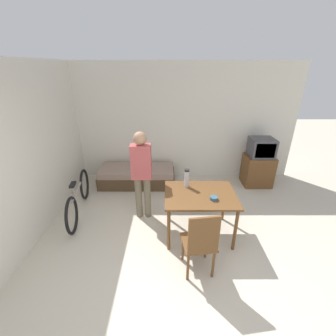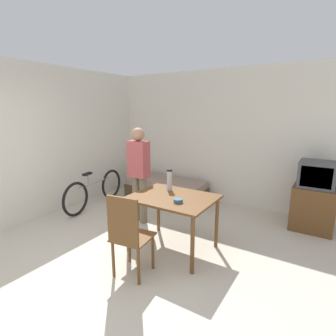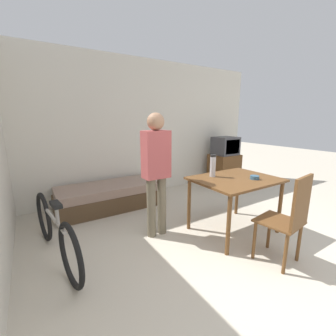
% 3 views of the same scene
% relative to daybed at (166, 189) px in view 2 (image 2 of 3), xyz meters
% --- Properties ---
extents(ground_plane, '(20.00, 20.00, 0.00)m').
position_rel_daybed_xyz_m(ground_plane, '(0.92, -2.92, -0.21)').
color(ground_plane, beige).
extents(wall_back, '(5.63, 0.06, 2.70)m').
position_rel_daybed_xyz_m(wall_back, '(0.92, 0.49, 1.14)').
color(wall_back, silver).
rests_on(wall_back, ground_plane).
extents(wall_left, '(0.06, 4.37, 2.70)m').
position_rel_daybed_xyz_m(wall_left, '(-1.43, -1.23, 1.14)').
color(wall_left, silver).
rests_on(wall_left, ground_plane).
extents(daybed, '(1.75, 0.75, 0.42)m').
position_rel_daybed_xyz_m(daybed, '(0.00, 0.00, 0.00)').
color(daybed, '#4C3823').
rests_on(daybed, ground_plane).
extents(tv, '(0.63, 0.53, 1.13)m').
position_rel_daybed_xyz_m(tv, '(2.82, -0.00, 0.32)').
color(tv, brown).
rests_on(tv, ground_plane).
extents(dining_table, '(1.11, 0.86, 0.77)m').
position_rel_daybed_xyz_m(dining_table, '(1.23, -1.74, 0.47)').
color(dining_table, brown).
rests_on(dining_table, ground_plane).
extents(wooden_chair, '(0.47, 0.47, 1.01)m').
position_rel_daybed_xyz_m(wooden_chair, '(1.14, -2.56, 0.35)').
color(wooden_chair, brown).
rests_on(wooden_chair, ground_plane).
extents(bicycle, '(0.29, 1.71, 0.73)m').
position_rel_daybed_xyz_m(bicycle, '(-0.95, -1.15, 0.12)').
color(bicycle, black).
rests_on(bicycle, ground_plane).
extents(person_standing, '(0.34, 0.22, 1.63)m').
position_rel_daybed_xyz_m(person_standing, '(0.27, -1.26, 0.74)').
color(person_standing, '#6B604C').
rests_on(person_standing, ground_plane).
extents(thermos_flask, '(0.08, 0.08, 0.31)m').
position_rel_daybed_xyz_m(thermos_flask, '(1.03, -1.51, 0.73)').
color(thermos_flask, '#B7B7BC').
rests_on(thermos_flask, dining_table).
extents(mate_bowl, '(0.12, 0.12, 0.05)m').
position_rel_daybed_xyz_m(mate_bowl, '(1.41, -1.91, 0.58)').
color(mate_bowl, '#335670').
rests_on(mate_bowl, dining_table).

